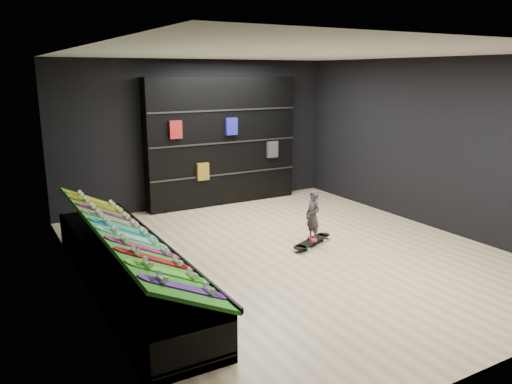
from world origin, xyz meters
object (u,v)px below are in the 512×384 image
back_shelving (222,142)px  display_rack (126,270)px  child (313,226)px  floor_skateboard (312,243)px

back_shelving → display_rack: bearing=-132.2°
display_rack → child: child is taller
display_rack → floor_skateboard: (3.06, 0.14, -0.21)m
display_rack → back_shelving: (3.01, 3.32, 1.08)m
child → display_rack: bearing=-88.9°
display_rack → floor_skateboard: 3.07m
back_shelving → floor_skateboard: bearing=-89.1°
floor_skateboard → child: size_ratio=1.99×
back_shelving → child: back_shelving is taller
back_shelving → floor_skateboard: back_shelving is taller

